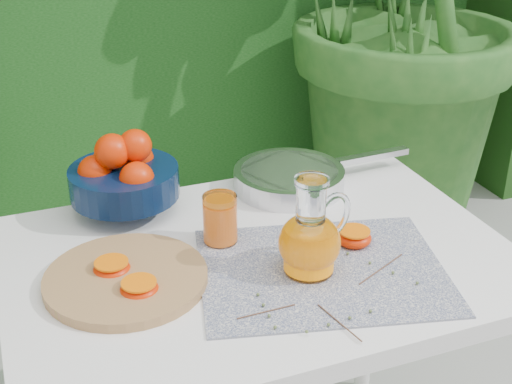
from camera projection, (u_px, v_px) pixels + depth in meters
name	position (u px, v px, depth m)	size (l,w,h in m)	color
white_table	(260.00, 288.00, 1.46)	(1.00, 0.70, 0.75)	white
placemat	(322.00, 270.00, 1.37)	(0.47, 0.36, 0.00)	#0C1845
cutting_board	(126.00, 279.00, 1.33)	(0.31, 0.31, 0.02)	#986744
fruit_bowl	(123.00, 175.00, 1.55)	(0.30, 0.30, 0.19)	black
juice_pitcher	(310.00, 240.00, 1.33)	(0.18, 0.15, 0.20)	white
juice_tumbler	(220.00, 220.00, 1.44)	(0.09, 0.09, 0.10)	white
saute_pan	(291.00, 177.00, 1.68)	(0.46, 0.27, 0.05)	silver
orange_halves	(207.00, 264.00, 1.36)	(0.56, 0.17, 0.03)	#DF3402
thyme_sprigs	(333.00, 298.00, 1.28)	(0.38, 0.25, 0.01)	brown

